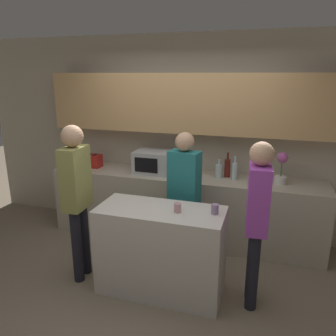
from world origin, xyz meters
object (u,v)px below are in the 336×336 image
Objects in this scene: potted_plant at (281,168)px; person_right at (257,213)px; person_center at (77,191)px; bottle_2 at (234,171)px; bottle_0 at (219,171)px; cup_1 at (177,208)px; microwave at (155,162)px; toaster at (92,161)px; bottle_1 at (227,168)px; person_left at (184,190)px; cup_0 at (215,209)px.

potted_plant is 0.24× the size of person_right.
person_right is at bearing 91.10° from person_center.
potted_plant reaches higher than bottle_2.
bottle_0 is 0.14× the size of person_center.
person_right is at bearing 6.80° from cup_1.
bottle_2 is at bearing 0.21° from microwave.
bottle_0 reaches higher than toaster.
bottle_1 is 0.19× the size of person_center.
person_right reaches higher than microwave.
toaster is 0.80× the size of bottle_1.
person_left reaches higher than potted_plant.
bottle_2 is 1.17m from person_right.
person_left reaches higher than bottle_0.
bottle_2 is at bearing 0.07° from toaster.
person_right is (1.39, -1.11, -0.09)m from microwave.
bottle_1 reaches higher than cup_0.
bottle_2 is at bearing 179.75° from potted_plant.
bottle_0 is 1.27m from person_right.
bottle_1 is at bearing 3.02° from toaster.
potted_plant is at bearing -15.57° from person_right.
potted_plant is 4.13× the size of cup_0.
potted_plant is at bearing -2.59° from bottle_0.
person_right reaches higher than toaster.
bottle_1 is at bearing 171.25° from potted_plant.
person_left reaches higher than cup_1.
toaster is 2.59m from person_right.
person_left reaches higher than bottle_1.
potted_plant is 0.67m from bottle_1.
bottle_1 is 0.20× the size of person_right.
person_center reaches higher than bottle_2.
cup_1 is at bearing -36.84° from toaster.
cup_0 is 1.44m from person_center.
cup_0 is at bearing 10.62° from cup_1.
person_center is at bearing -140.79° from bottle_2.
person_right is at bearing -65.30° from bottle_0.
cup_0 is (-0.06, -1.14, -0.06)m from bottle_2.
bottle_1 is 1.29m from person_right.
bottle_0 is at bearing 80.68° from cup_1.
person_left is at bearing 117.49° from person_center.
person_left is 0.94m from person_right.
person_right is (-0.22, -1.12, -0.14)m from potted_plant.
person_left is (-0.38, -0.74, -0.09)m from bottle_1.
potted_plant is 1.15m from person_right.
microwave is at bearing -179.94° from potted_plant.
bottle_0 is (-0.75, 0.03, -0.11)m from potted_plant.
bottle_0 is 0.15× the size of person_right.
potted_plant is 0.56m from bottle_2.
microwave is 1.06m from bottle_2.
microwave is 1.52m from cup_0.
person_center is (0.52, -1.22, 0.03)m from toaster.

